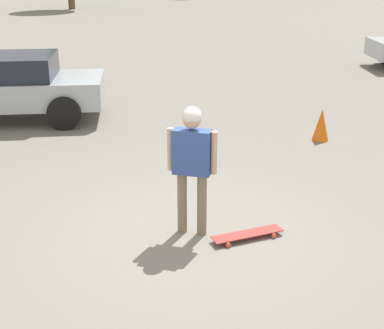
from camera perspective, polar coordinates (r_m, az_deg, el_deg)
The scene contains 5 objects.
ground_plane at distance 7.07m, azimuth -0.00°, elevation -7.25°, with size 220.00×220.00×0.00m, color gray.
person at distance 6.63m, azimuth -0.00°, elevation 0.84°, with size 0.57×0.41×1.70m.
skateboard at distance 6.93m, azimuth 5.94°, elevation -7.40°, with size 0.58×0.95×0.08m.
car_parked_near at distance 12.49m, azimuth -18.84°, elevation 7.92°, with size 3.99×4.25×1.43m.
traffic_cone at distance 10.81m, azimuth 13.63°, elevation 4.13°, with size 0.33×0.33×0.63m.
Camera 1 is at (4.29, -4.51, 3.35)m, focal length 50.00 mm.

